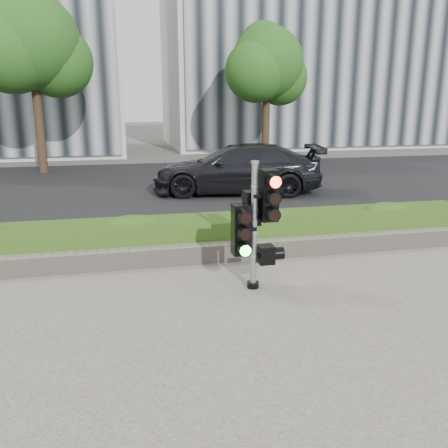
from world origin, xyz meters
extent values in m
plane|color=#51514C|center=(0.00, 0.00, 0.00)|extent=(120.00, 120.00, 0.00)
cube|color=#9E9389|center=(0.00, -2.50, 0.01)|extent=(16.00, 11.00, 0.03)
cube|color=black|center=(0.00, 10.00, 0.01)|extent=(60.00, 13.00, 0.02)
cube|color=gray|center=(0.00, 3.15, 0.06)|extent=(60.00, 0.25, 0.12)
cube|color=gray|center=(0.00, 1.90, 0.20)|extent=(12.00, 0.32, 0.34)
cube|color=#5B8B2A|center=(0.00, 2.55, 0.37)|extent=(12.00, 1.00, 0.68)
cube|color=#B7B7B2|center=(11.00, 25.00, 6.00)|extent=(18.00, 10.00, 12.00)
cylinder|color=black|center=(-4.50, 14.50, 2.02)|extent=(0.36, 0.36, 4.03)
sphere|color=#244714|center=(-4.50, 14.50, 5.18)|extent=(3.74, 3.74, 3.74)
sphere|color=#244714|center=(-3.64, 14.86, 4.46)|extent=(2.88, 2.88, 2.88)
sphere|color=#244714|center=(-5.22, 14.07, 4.75)|extent=(3.17, 3.17, 3.17)
sphere|color=#244714|center=(-4.50, 15.22, 6.05)|extent=(2.59, 2.59, 2.59)
cylinder|color=black|center=(5.50, 15.50, 1.79)|extent=(0.36, 0.36, 3.58)
sphere|color=#244714|center=(5.50, 15.50, 4.61)|extent=(3.33, 3.33, 3.33)
sphere|color=#244714|center=(6.27, 15.82, 3.97)|extent=(2.56, 2.56, 2.56)
sphere|color=#244714|center=(4.86, 15.12, 4.22)|extent=(2.82, 2.82, 2.82)
sphere|color=#244714|center=(5.50, 16.14, 5.38)|extent=(2.30, 2.30, 2.30)
cylinder|color=black|center=(0.62, 0.47, 0.08)|extent=(0.20, 0.20, 0.10)
cylinder|color=gray|center=(0.62, 0.47, 1.04)|extent=(0.10, 0.10, 2.02)
cylinder|color=gray|center=(0.62, 0.47, 2.07)|extent=(0.13, 0.13, 0.05)
cube|color=#FF1107|center=(0.84, 0.45, 1.56)|extent=(0.26, 0.26, 0.81)
cube|color=#14E51E|center=(0.39, 0.44, 1.03)|extent=(0.26, 0.26, 0.81)
cube|color=black|center=(0.64, 0.70, 1.31)|extent=(0.26, 0.26, 0.55)
cube|color=orange|center=(0.83, 0.51, 0.57)|extent=(0.26, 0.26, 0.30)
imported|color=black|center=(2.34, 8.45, 0.81)|extent=(5.76, 3.18, 1.58)
camera|label=1|loc=(-1.40, -6.45, 3.00)|focal=38.00mm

